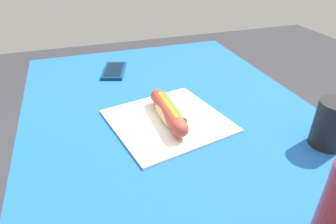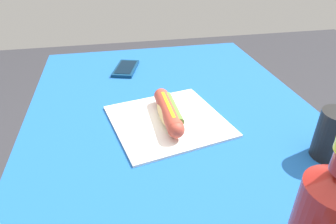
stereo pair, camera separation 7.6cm
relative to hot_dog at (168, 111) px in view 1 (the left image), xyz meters
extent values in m
cylinder|color=brown|center=(-0.47, -0.26, -0.42)|extent=(0.07, 0.07, 0.71)
cylinder|color=brown|center=(-0.47, 0.31, -0.42)|extent=(0.07, 0.07, 0.71)
cube|color=brown|center=(0.00, 0.02, -0.05)|extent=(1.11, 0.73, 0.03)
cube|color=#19519E|center=(0.00, 0.02, -0.03)|extent=(1.17, 0.79, 0.00)
cube|color=silver|center=(0.00, 0.00, -0.03)|extent=(0.32, 0.33, 0.01)
ellipsoid|color=#E5BC75|center=(0.00, 0.00, 0.00)|extent=(0.17, 0.05, 0.04)
cylinder|color=#A83D2D|center=(0.00, 0.00, 0.00)|extent=(0.18, 0.04, 0.04)
sphere|color=#A83D2D|center=(0.09, 0.00, 0.00)|extent=(0.04, 0.04, 0.04)
sphere|color=#A83D2D|center=(-0.09, 0.00, 0.00)|extent=(0.04, 0.04, 0.04)
cube|color=yellow|center=(0.00, 0.00, 0.02)|extent=(0.13, 0.01, 0.00)
cylinder|color=#568433|center=(0.00, 0.01, 0.01)|extent=(0.14, 0.02, 0.02)
cube|color=#0A2D4C|center=(-0.37, -0.08, -0.03)|extent=(0.16, 0.11, 0.01)
cube|color=black|center=(-0.37, -0.08, -0.02)|extent=(0.13, 0.09, 0.00)
cylinder|color=black|center=(0.21, 0.32, 0.02)|extent=(0.08, 0.08, 0.11)
camera|label=1|loc=(0.62, -0.21, 0.39)|focal=31.66mm
camera|label=2|loc=(0.64, -0.13, 0.39)|focal=31.66mm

